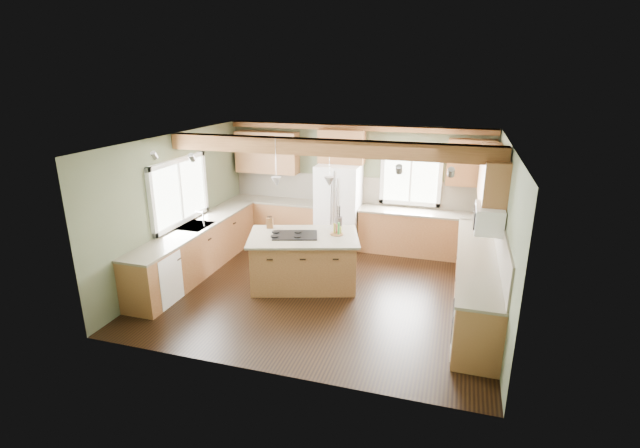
% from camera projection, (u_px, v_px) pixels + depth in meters
% --- Properties ---
extents(floor, '(5.60, 5.60, 0.00)m').
position_uv_depth(floor, '(324.00, 289.00, 8.13)').
color(floor, black).
rests_on(floor, ground).
extents(ceiling, '(5.60, 5.60, 0.00)m').
position_uv_depth(ceiling, '(324.00, 140.00, 7.33)').
color(ceiling, silver).
rests_on(ceiling, wall_back).
extents(wall_back, '(5.60, 0.00, 5.60)m').
position_uv_depth(wall_back, '(357.00, 185.00, 10.00)').
color(wall_back, '#4F573E').
rests_on(wall_back, ground).
extents(wall_left, '(0.00, 5.00, 5.00)m').
position_uv_depth(wall_left, '(178.00, 205.00, 8.50)').
color(wall_left, '#4F573E').
rests_on(wall_left, ground).
extents(wall_right, '(0.00, 5.00, 5.00)m').
position_uv_depth(wall_right, '(502.00, 235.00, 6.96)').
color(wall_right, '#4F573E').
rests_on(wall_right, ground).
extents(ceiling_beam, '(5.55, 0.26, 0.26)m').
position_uv_depth(ceiling_beam, '(326.00, 147.00, 7.46)').
color(ceiling_beam, '#543018').
rests_on(ceiling_beam, ceiling).
extents(soffit_trim, '(5.55, 0.20, 0.10)m').
position_uv_depth(soffit_trim, '(357.00, 128.00, 9.53)').
color(soffit_trim, '#543018').
rests_on(soffit_trim, ceiling).
extents(backsplash_back, '(5.58, 0.03, 0.58)m').
position_uv_depth(backsplash_back, '(356.00, 190.00, 10.02)').
color(backsplash_back, brown).
rests_on(backsplash_back, wall_back).
extents(backsplash_right, '(0.03, 3.70, 0.58)m').
position_uv_depth(backsplash_right, '(500.00, 239.00, 7.04)').
color(backsplash_right, brown).
rests_on(backsplash_right, wall_right).
extents(base_cab_back_left, '(2.02, 0.60, 0.88)m').
position_uv_depth(base_cab_back_left, '(276.00, 220.00, 10.49)').
color(base_cab_back_left, brown).
rests_on(base_cab_back_left, floor).
extents(counter_back_left, '(2.06, 0.64, 0.04)m').
position_uv_depth(counter_back_left, '(275.00, 200.00, 10.35)').
color(counter_back_left, '#4F483A').
rests_on(counter_back_left, base_cab_back_left).
extents(base_cab_back_right, '(2.62, 0.60, 0.88)m').
position_uv_depth(base_cab_back_right, '(423.00, 234.00, 9.59)').
color(base_cab_back_right, brown).
rests_on(base_cab_back_right, floor).
extents(counter_back_right, '(2.66, 0.64, 0.04)m').
position_uv_depth(counter_back_right, '(424.00, 213.00, 9.44)').
color(counter_back_right, '#4F483A').
rests_on(counter_back_right, base_cab_back_right).
extents(base_cab_left, '(0.60, 3.70, 0.88)m').
position_uv_depth(base_cab_left, '(198.00, 250.00, 8.73)').
color(base_cab_left, brown).
rests_on(base_cab_left, floor).
extents(counter_left, '(0.64, 3.74, 0.04)m').
position_uv_depth(counter_left, '(196.00, 227.00, 8.59)').
color(counter_left, '#4F483A').
rests_on(counter_left, base_cab_left).
extents(base_cab_right, '(0.60, 3.70, 0.88)m').
position_uv_depth(base_cab_right, '(475.00, 283.00, 7.35)').
color(base_cab_right, brown).
rests_on(base_cab_right, floor).
extents(counter_right, '(0.64, 3.74, 0.04)m').
position_uv_depth(counter_right, '(479.00, 256.00, 7.21)').
color(counter_right, '#4F483A').
rests_on(counter_right, base_cab_right).
extents(upper_cab_back_left, '(1.40, 0.35, 0.90)m').
position_uv_depth(upper_cab_back_left, '(267.00, 152.00, 10.19)').
color(upper_cab_back_left, brown).
rests_on(upper_cab_back_left, wall_back).
extents(upper_cab_over_fridge, '(0.96, 0.35, 0.70)m').
position_uv_depth(upper_cab_over_fridge, '(342.00, 147.00, 9.66)').
color(upper_cab_over_fridge, brown).
rests_on(upper_cab_over_fridge, wall_back).
extents(upper_cab_right, '(0.35, 2.20, 0.90)m').
position_uv_depth(upper_cab_right, '(492.00, 179.00, 7.62)').
color(upper_cab_right, brown).
rests_on(upper_cab_right, wall_right).
extents(upper_cab_back_corner, '(0.90, 0.35, 0.90)m').
position_uv_depth(upper_cab_back_corner, '(471.00, 163.00, 9.01)').
color(upper_cab_back_corner, brown).
rests_on(upper_cab_back_corner, wall_back).
extents(window_left, '(0.04, 1.60, 1.05)m').
position_uv_depth(window_left, '(179.00, 191.00, 8.46)').
color(window_left, white).
rests_on(window_left, wall_left).
extents(window_back, '(1.10, 0.04, 1.00)m').
position_uv_depth(window_back, '(411.00, 178.00, 9.59)').
color(window_back, white).
rests_on(window_back, wall_back).
extents(sink, '(0.50, 0.65, 0.03)m').
position_uv_depth(sink, '(196.00, 226.00, 8.59)').
color(sink, '#262628').
rests_on(sink, counter_left).
extents(faucet, '(0.02, 0.02, 0.28)m').
position_uv_depth(faucet, '(204.00, 220.00, 8.49)').
color(faucet, '#B2B2B7').
rests_on(faucet, sink).
extents(dishwasher, '(0.60, 0.60, 0.84)m').
position_uv_depth(dishwasher, '(156.00, 278.00, 7.55)').
color(dishwasher, white).
rests_on(dishwasher, floor).
extents(oven, '(0.60, 0.72, 0.84)m').
position_uv_depth(oven, '(476.00, 323.00, 6.18)').
color(oven, white).
rests_on(oven, floor).
extents(microwave, '(0.40, 0.70, 0.38)m').
position_uv_depth(microwave, '(489.00, 218.00, 6.90)').
color(microwave, white).
rests_on(microwave, wall_right).
extents(pendant_left, '(0.18, 0.18, 0.16)m').
position_uv_depth(pendant_left, '(276.00, 182.00, 7.75)').
color(pendant_left, '#B2B2B7').
rests_on(pendant_left, ceiling).
extents(pendant_right, '(0.18, 0.18, 0.16)m').
position_uv_depth(pendant_right, '(329.00, 182.00, 7.75)').
color(pendant_right, '#B2B2B7').
rests_on(pendant_right, ceiling).
extents(refrigerator, '(0.90, 0.74, 1.80)m').
position_uv_depth(refrigerator, '(338.00, 207.00, 9.86)').
color(refrigerator, white).
rests_on(refrigerator, floor).
extents(island, '(2.01, 1.56, 0.88)m').
position_uv_depth(island, '(304.00, 261.00, 8.20)').
color(island, olive).
rests_on(island, floor).
extents(island_top, '(2.16, 1.71, 0.04)m').
position_uv_depth(island_top, '(303.00, 237.00, 8.05)').
color(island_top, '#4F483A').
rests_on(island_top, island).
extents(cooktop, '(0.89, 0.72, 0.02)m').
position_uv_depth(cooktop, '(295.00, 235.00, 8.04)').
color(cooktop, black).
rests_on(cooktop, island_top).
extents(knife_block, '(0.13, 0.11, 0.19)m').
position_uv_depth(knife_block, '(270.00, 223.00, 8.41)').
color(knife_block, brown).
rests_on(knife_block, island_top).
extents(utensil_crock, '(0.16, 0.16, 0.18)m').
position_uv_depth(utensil_crock, '(339.00, 222.00, 8.50)').
color(utensil_crock, '#463C38').
rests_on(utensil_crock, island_top).
extents(bottle_tray, '(0.32, 0.32, 0.21)m').
position_uv_depth(bottle_tray, '(337.00, 229.00, 8.08)').
color(bottle_tray, brown).
rests_on(bottle_tray, island_top).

